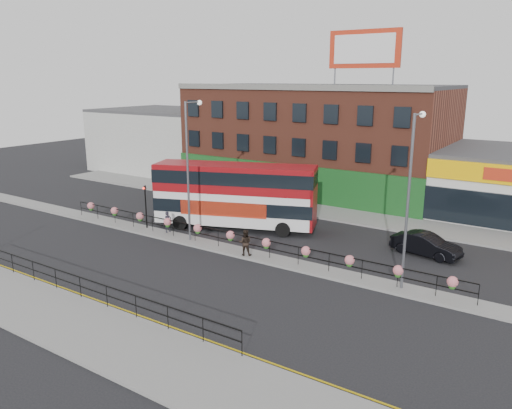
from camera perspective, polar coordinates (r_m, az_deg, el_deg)
The scene contains 18 objects.
ground at distance 32.65m, azimuth -2.92°, elevation -5.35°, with size 120.00×120.00×0.00m, color black.
south_pavement at distance 24.82m, azimuth -20.00°, elevation -12.68°, with size 60.00×4.00×0.15m, color gray.
north_pavement at distance 42.44m, azimuth 6.72°, elevation -0.66°, with size 60.00×4.00×0.15m, color gray.
median at distance 32.62m, azimuth -2.92°, elevation -5.22°, with size 60.00×1.60×0.15m, color gray.
yellow_line_inner at distance 26.10m, azimuth -15.89°, elevation -11.13°, with size 60.00×0.10×0.01m, color gold.
yellow_line_outer at distance 25.99m, azimuth -16.20°, elevation -11.26°, with size 60.00×0.10×0.01m, color gold.
brick_building at distance 50.26m, azimuth 6.95°, elevation 7.54°, with size 25.00×12.21×10.30m.
warehouse_west at distance 62.16m, azimuth -10.12°, elevation 7.34°, with size 15.50×12.00×7.30m.
billboard at distance 42.77m, azimuth 12.28°, elevation 16.97°, with size 6.00×0.29×4.40m.
median_railing at distance 32.31m, azimuth -2.94°, elevation -3.60°, with size 30.04×0.56×1.23m.
south_railing at distance 26.95m, azimuth -19.50°, elevation -8.37°, with size 20.04×0.05×1.12m.
double_decker_bus at distance 36.79m, azimuth -2.36°, elevation 1.72°, with size 12.14×6.73×4.82m.
car at distance 33.42m, azimuth 18.85°, elevation -4.36°, with size 4.53×2.24×1.43m, color black.
pedestrian_a at distance 36.36m, azimuth -10.04°, elevation -1.97°, with size 0.46×0.61×1.53m, color black.
pedestrian_b at distance 31.22m, azimuth -1.24°, elevation -4.36°, with size 1.00×0.91×1.66m, color black.
lamp_column_west at distance 33.54m, azimuth -7.58°, elevation 5.15°, with size 0.34×1.64×9.37m.
lamp_column_east at distance 26.51m, azimuth 17.23°, elevation 1.93°, with size 0.33×1.61×9.17m.
traffic_light_median at distance 37.35m, azimuth -12.54°, elevation 0.81°, with size 0.15×0.28×3.65m.
Camera 1 is at (18.33, -24.68, 10.98)m, focal length 35.00 mm.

